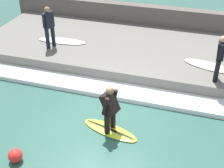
% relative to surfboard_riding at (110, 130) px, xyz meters
% --- Properties ---
extents(ground_plane, '(28.00, 28.00, 0.00)m').
position_rel_surfboard_riding_xyz_m(ground_plane, '(0.37, 0.34, -0.03)').
color(ground_plane, '#2D564C').
extents(concrete_ledge, '(4.40, 12.24, 0.51)m').
position_rel_surfboard_riding_xyz_m(concrete_ledge, '(4.50, 0.34, 0.22)').
color(concrete_ledge, '#66635E').
rests_on(concrete_ledge, ground_plane).
extents(back_wall, '(0.50, 12.85, 1.30)m').
position_rel_surfboard_riding_xyz_m(back_wall, '(6.95, 0.34, 0.62)').
color(back_wall, '#544F49').
rests_on(back_wall, ground_plane).
extents(wave_foam_crest, '(0.87, 11.63, 0.15)m').
position_rel_surfboard_riding_xyz_m(wave_foam_crest, '(1.87, 0.34, 0.05)').
color(wave_foam_crest, silver).
rests_on(wave_foam_crest, ground_plane).
extents(surfboard_riding, '(0.91, 1.75, 0.07)m').
position_rel_surfboard_riding_xyz_m(surfboard_riding, '(0.00, 0.00, 0.00)').
color(surfboard_riding, '#BFE02D').
rests_on(surfboard_riding, ground_plane).
extents(surfer_riding, '(0.54, 0.54, 1.41)m').
position_rel_surfboard_riding_xyz_m(surfer_riding, '(-0.00, -0.00, 0.81)').
color(surfer_riding, black).
rests_on(surfer_riding, surfboard_riding).
extents(surfer_waiting_near, '(0.51, 0.35, 1.58)m').
position_rel_surfboard_riding_xyz_m(surfer_waiting_near, '(3.43, 3.45, 1.37)').
color(surfer_waiting_near, black).
rests_on(surfer_waiting_near, concrete_ledge).
extents(surfboard_waiting_near, '(0.69, 1.98, 0.06)m').
position_rel_surfboard_riding_xyz_m(surfboard_waiting_near, '(3.98, 3.26, 0.51)').
color(surfboard_waiting_near, white).
rests_on(surfboard_waiting_near, concrete_ledge).
extents(surfer_waiting_far, '(0.51, 0.26, 1.50)m').
position_rel_surfboard_riding_xyz_m(surfer_waiting_far, '(2.82, -2.65, 1.32)').
color(surfer_waiting_far, black).
rests_on(surfer_waiting_far, concrete_ledge).
extents(surfboard_waiting_far, '(1.03, 1.91, 0.06)m').
position_rel_surfboard_riding_xyz_m(surfboard_waiting_far, '(3.61, -2.46, 0.51)').
color(surfboard_waiting_far, beige).
rests_on(surfboard_waiting_far, concrete_ledge).
extents(marker_buoy, '(0.35, 0.35, 0.35)m').
position_rel_surfboard_riding_xyz_m(marker_buoy, '(-1.74, 1.89, 0.15)').
color(marker_buoy, red).
rests_on(marker_buoy, ground_plane).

